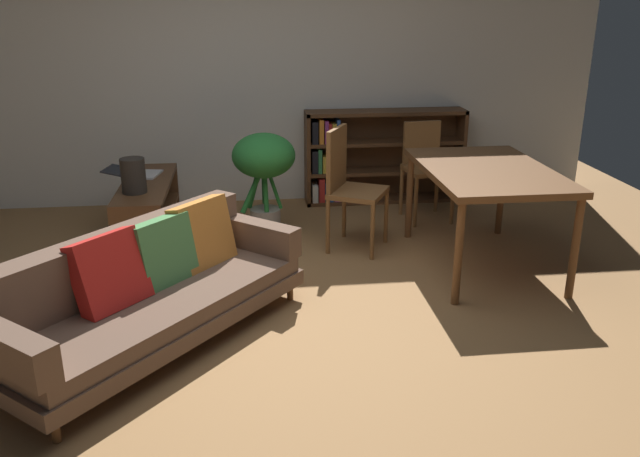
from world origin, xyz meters
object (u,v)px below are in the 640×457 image
(dining_chair_far, at_px, (349,182))
(bookshelf, at_px, (373,156))
(desk_speaker, at_px, (133,176))
(media_console, at_px, (148,213))
(open_laptop, at_px, (135,173))
(dining_chair_near, at_px, (425,164))
(dining_table, at_px, (487,177))
(potted_floor_plant, at_px, (264,166))
(fabric_couch, at_px, (148,288))

(dining_chair_far, distance_m, bookshelf, 1.37)
(desk_speaker, distance_m, bookshelf, 2.51)
(media_console, distance_m, dining_chair_far, 1.72)
(open_laptop, height_order, dining_chair_near, dining_chair_near)
(dining_table, distance_m, dining_chair_far, 1.10)
(desk_speaker, relative_size, potted_floor_plant, 0.30)
(potted_floor_plant, relative_size, dining_chair_near, 1.02)
(fabric_couch, bearing_deg, dining_chair_far, 43.76)
(open_laptop, xyz_separation_m, desk_speaker, (0.07, -0.54, 0.12))
(dining_chair_near, xyz_separation_m, bookshelf, (-0.38, 0.60, -0.05))
(dining_chair_far, bearing_deg, media_console, 169.21)
(dining_table, relative_size, bookshelf, 0.89)
(desk_speaker, height_order, dining_chair_far, dining_chair_far)
(media_console, bearing_deg, dining_chair_near, 8.50)
(potted_floor_plant, distance_m, dining_chair_far, 0.76)
(potted_floor_plant, distance_m, dining_table, 1.84)
(dining_chair_far, bearing_deg, open_laptop, 162.16)
(media_console, bearing_deg, fabric_couch, -82.80)
(bookshelf, bearing_deg, open_laptop, -162.23)
(desk_speaker, relative_size, dining_table, 0.19)
(fabric_couch, relative_size, dining_table, 1.41)
(open_laptop, distance_m, dining_table, 2.95)
(potted_floor_plant, bearing_deg, dining_table, -27.00)
(dining_table, height_order, dining_chair_far, dining_chair_far)
(media_console, bearing_deg, open_laptop, 114.76)
(media_console, relative_size, potted_floor_plant, 1.44)
(media_console, relative_size, desk_speaker, 4.75)
(open_laptop, bearing_deg, bookshelf, 17.77)
(potted_floor_plant, xyz_separation_m, bookshelf, (1.13, 0.95, -0.17))
(dining_table, height_order, dining_chair_near, dining_chair_near)
(potted_floor_plant, bearing_deg, fabric_couch, -114.14)
(media_console, relative_size, open_laptop, 2.57)
(fabric_couch, height_order, dining_chair_near, dining_chair_near)
(fabric_couch, relative_size, open_laptop, 3.94)
(fabric_couch, distance_m, dining_chair_near, 3.09)
(fabric_couch, xyz_separation_m, dining_chair_near, (2.28, 2.08, 0.18))
(desk_speaker, distance_m, dining_table, 2.73)
(desk_speaker, distance_m, dining_chair_far, 1.71)
(potted_floor_plant, relative_size, bookshelf, 0.57)
(open_laptop, bearing_deg, dining_chair_far, -17.84)
(media_console, relative_size, dining_table, 0.92)
(dining_table, bearing_deg, open_laptop, 158.68)
(bookshelf, bearing_deg, potted_floor_plant, -139.83)
(potted_floor_plant, height_order, bookshelf, bookshelf)
(fabric_couch, bearing_deg, open_laptop, 99.66)
(fabric_couch, xyz_separation_m, desk_speaker, (-0.26, 1.42, 0.33))
(dining_chair_near, bearing_deg, dining_table, -83.58)
(open_laptop, relative_size, dining_table, 0.36)
(desk_speaker, bearing_deg, fabric_couch, -79.57)
(open_laptop, distance_m, potted_floor_plant, 1.13)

